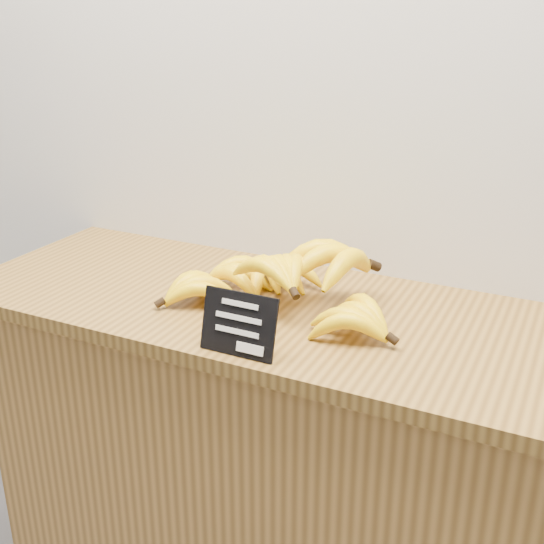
{
  "coord_description": "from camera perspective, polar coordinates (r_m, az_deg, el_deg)",
  "views": [
    {
      "loc": [
        0.58,
        1.57,
        1.51
      ],
      "look_at": [
        0.03,
        2.7,
        1.02
      ],
      "focal_mm": 45.0,
      "sensor_mm": 36.0,
      "label": 1
    }
  ],
  "objects": [
    {
      "name": "chalkboard_sign",
      "position": [
        1.21,
        -2.82,
        -4.38
      ],
      "size": [
        0.14,
        0.04,
        0.11
      ],
      "primitive_type": "cube",
      "rotation": [
        -0.26,
        0.0,
        0.0
      ],
      "color": "black",
      "rests_on": "counter_top"
    },
    {
      "name": "counter_top",
      "position": [
        1.43,
        0.88,
        -3.26
      ],
      "size": [
        1.43,
        0.54,
        0.03
      ],
      "primitive_type": "cube",
      "color": "olive",
      "rests_on": "counter"
    },
    {
      "name": "banana_pile",
      "position": [
        1.41,
        1.22,
        -0.6
      ],
      "size": [
        0.54,
        0.38,
        0.13
      ],
      "color": "yellow",
      "rests_on": "counter_top"
    },
    {
      "name": "counter",
      "position": [
        1.68,
        0.79,
        -17.83
      ],
      "size": [
        1.26,
        0.5,
        0.9
      ],
      "primitive_type": "cube",
      "color": "#A07233",
      "rests_on": "ground"
    }
  ]
}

